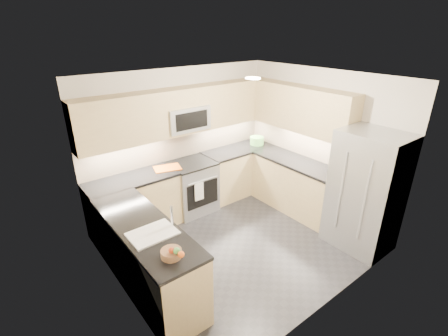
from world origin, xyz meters
TOP-DOWN VIEW (x-y plane):
  - floor at (0.00, 0.00)m, footprint 3.60×3.20m
  - ceiling at (0.00, 0.00)m, footprint 3.60×3.20m
  - wall_back at (0.00, 1.60)m, footprint 3.60×0.02m
  - wall_front at (0.00, -1.60)m, footprint 3.60×0.02m
  - wall_left at (-1.80, 0.00)m, footprint 0.02×3.20m
  - wall_right at (1.80, 0.00)m, footprint 0.02×3.20m
  - base_cab_back_left at (-1.09, 1.30)m, footprint 1.42×0.60m
  - base_cab_back_right at (1.09, 1.30)m, footprint 1.42×0.60m
  - base_cab_right at (1.50, 0.15)m, footprint 0.60×1.70m
  - base_cab_peninsula at (-1.50, 0.00)m, footprint 0.60×2.00m
  - countertop_back_left at (-1.09, 1.30)m, footprint 1.42×0.63m
  - countertop_back_right at (1.09, 1.30)m, footprint 1.42×0.63m
  - countertop_right at (1.50, 0.15)m, footprint 0.63×1.70m
  - countertop_peninsula at (-1.50, 0.00)m, footprint 0.63×2.00m
  - upper_cab_back at (0.00, 1.43)m, footprint 3.60×0.35m
  - upper_cab_right at (1.62, 0.28)m, footprint 0.35×1.95m
  - backsplash_back at (0.00, 1.60)m, footprint 3.60×0.01m
  - backsplash_right at (1.80, 0.45)m, footprint 0.01×2.30m
  - gas_range at (0.00, 1.28)m, footprint 0.76×0.65m
  - range_cooktop at (0.00, 1.28)m, footprint 0.76×0.65m
  - oven_door_glass at (0.00, 0.95)m, footprint 0.62×0.02m
  - oven_handle at (0.00, 0.93)m, footprint 0.60×0.02m
  - microwave at (0.00, 1.40)m, footprint 0.76×0.40m
  - microwave_door at (0.00, 1.20)m, footprint 0.60×0.01m
  - refrigerator at (1.45, -1.15)m, footprint 0.70×0.90m
  - fridge_handle_left at (1.08, -1.33)m, footprint 0.02×0.02m
  - fridge_handle_right at (1.08, -0.97)m, footprint 0.02×0.02m
  - sink_basin at (-1.50, -0.25)m, footprint 0.52×0.38m
  - faucet at (-1.24, -0.25)m, footprint 0.03×0.03m
  - utensil_bowl at (1.54, 1.25)m, footprint 0.36×0.36m
  - cutting_board at (-0.46, 1.30)m, footprint 0.49×0.40m
  - fruit_basket at (-1.52, -0.72)m, footprint 0.29×0.29m
  - fruit_apple at (-1.54, -0.77)m, footprint 0.06×0.06m
  - fruit_pear at (-1.50, -0.81)m, footprint 0.07×0.07m
  - dish_towel_check at (-0.10, 0.91)m, footprint 0.17×0.02m
  - fruit_orange at (-1.50, -0.88)m, footprint 0.07×0.07m

SIDE VIEW (x-z plane):
  - floor at x=0.00m, z-range 0.00..0.00m
  - base_cab_back_left at x=-1.09m, z-range 0.00..0.90m
  - base_cab_back_right at x=1.09m, z-range 0.00..0.90m
  - base_cab_right at x=1.50m, z-range 0.00..0.90m
  - base_cab_peninsula at x=-1.50m, z-range 0.00..0.90m
  - oven_door_glass at x=0.00m, z-range 0.22..0.68m
  - gas_range at x=0.00m, z-range 0.00..0.91m
  - dish_towel_check at x=-0.10m, z-range 0.39..0.71m
  - oven_handle at x=0.00m, z-range 0.71..0.73m
  - sink_basin at x=-1.50m, z-range 0.80..0.96m
  - refrigerator at x=1.45m, z-range 0.00..1.80m
  - range_cooktop at x=0.00m, z-range 0.90..0.93m
  - countertop_back_left at x=-1.09m, z-range 0.90..0.94m
  - countertop_back_right at x=1.09m, z-range 0.90..0.94m
  - countertop_right at x=1.50m, z-range 0.90..0.94m
  - countertop_peninsula at x=-1.50m, z-range 0.90..0.94m
  - cutting_board at x=-0.46m, z-range 0.94..0.95m
  - fridge_handle_left at x=1.08m, z-range 0.35..1.55m
  - fridge_handle_right at x=1.08m, z-range 0.35..1.55m
  - fruit_basket at x=-1.52m, z-range 0.94..1.02m
  - utensil_bowl at x=1.54m, z-range 0.94..1.10m
  - fruit_orange at x=-1.50m, z-range 1.02..1.09m
  - fruit_apple at x=-1.54m, z-range 1.02..1.09m
  - fruit_pear at x=-1.50m, z-range 1.02..1.09m
  - faucet at x=-1.24m, z-range 0.94..1.22m
  - backsplash_back at x=0.00m, z-range 0.94..1.45m
  - backsplash_right at x=1.80m, z-range 0.94..1.45m
  - wall_back at x=0.00m, z-range 0.00..2.50m
  - wall_front at x=0.00m, z-range 0.00..2.50m
  - wall_left at x=-1.80m, z-range 0.00..2.50m
  - wall_right at x=1.80m, z-range 0.00..2.50m
  - microwave at x=0.00m, z-range 1.50..1.90m
  - microwave_door at x=0.00m, z-range 1.56..1.84m
  - upper_cab_back at x=0.00m, z-range 1.45..2.20m
  - upper_cab_right at x=1.62m, z-range 1.45..2.20m
  - ceiling at x=0.00m, z-range 2.49..2.51m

